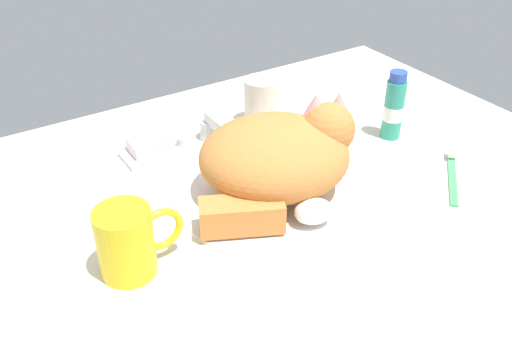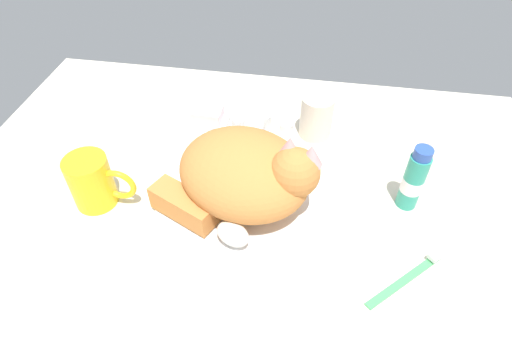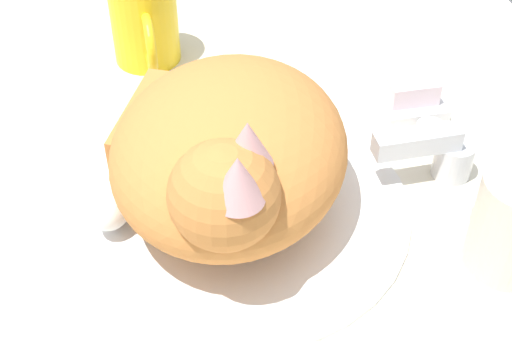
{
  "view_description": "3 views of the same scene",
  "coord_description": "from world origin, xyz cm",
  "views": [
    {
      "loc": [
        -41.42,
        -59.97,
        51.41
      ],
      "look_at": [
        -2.82,
        0.67,
        4.86
      ],
      "focal_mm": 40.01,
      "sensor_mm": 36.0,
      "label": 1
    },
    {
      "loc": [
        10.28,
        -50.28,
        56.56
      ],
      "look_at": [
        2.02,
        -0.04,
        7.46
      ],
      "focal_mm": 30.11,
      "sensor_mm": 36.0,
      "label": 2
    },
    {
      "loc": [
        45.49,
        -7.92,
        45.93
      ],
      "look_at": [
        1.55,
        1.88,
        5.43
      ],
      "focal_mm": 51.58,
      "sensor_mm": 36.0,
      "label": 3
    }
  ],
  "objects": [
    {
      "name": "ground_plane",
      "position": [
        0.0,
        0.0,
        -1.5
      ],
      "size": [
        110.0,
        82.5,
        3.0
      ],
      "primitive_type": "cube",
      "color": "silver"
    },
    {
      "name": "sink_basin",
      "position": [
        0.0,
        0.0,
        0.42
      ],
      "size": [
        31.45,
        31.45,
        0.85
      ],
      "primitive_type": "cylinder",
      "color": "white",
      "rests_on": "ground_plane"
    },
    {
      "name": "faucet",
      "position": [
        0.0,
        19.55,
        2.38
      ],
      "size": [
        13.03,
        9.69,
        5.58
      ],
      "color": "silver",
      "rests_on": "ground_plane"
    },
    {
      "name": "cat",
      "position": [
        0.67,
        -0.55,
        6.9
      ],
      "size": [
        29.75,
        26.76,
        14.36
      ],
      "color": "#D17F3D",
      "rests_on": "sink_basin"
    },
    {
      "name": "coffee_mug",
      "position": [
        -25.25,
        -4.48,
        4.78
      ],
      "size": [
        11.66,
        7.28,
        9.57
      ],
      "color": "yellow",
      "rests_on": "ground_plane"
    },
    {
      "name": "rinse_cup",
      "position": [
        11.0,
        20.43,
        4.49
      ],
      "size": [
        6.55,
        6.55,
        8.98
      ],
      "color": "silver",
      "rests_on": "ground_plane"
    },
    {
      "name": "soap_dish",
      "position": [
        -11.83,
        20.71,
        0.6
      ],
      "size": [
        9.0,
        6.4,
        1.2
      ],
      "primitive_type": "cube",
      "color": "white",
      "rests_on": "ground_plane"
    },
    {
      "name": "soap_bar",
      "position": [
        -11.83,
        20.71,
        2.37
      ],
      "size": [
        6.46,
        5.1,
        2.33
      ],
      "primitive_type": "cube",
      "rotation": [
        0.0,
        0.0,
        -0.02
      ],
      "color": "silver",
      "rests_on": "soap_dish"
    },
    {
      "name": "toothpaste_bottle",
      "position": [
        28.05,
        3.6,
        5.88
      ],
      "size": [
        3.59,
        3.59,
        12.67
      ],
      "color": "teal",
      "rests_on": "ground_plane"
    },
    {
      "name": "toothbrush",
      "position": [
        27.3,
        -11.71,
        0.52
      ],
      "size": [
        12.12,
        11.6,
        1.6
      ],
      "color": "#4CB266",
      "rests_on": "ground_plane"
    }
  ]
}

